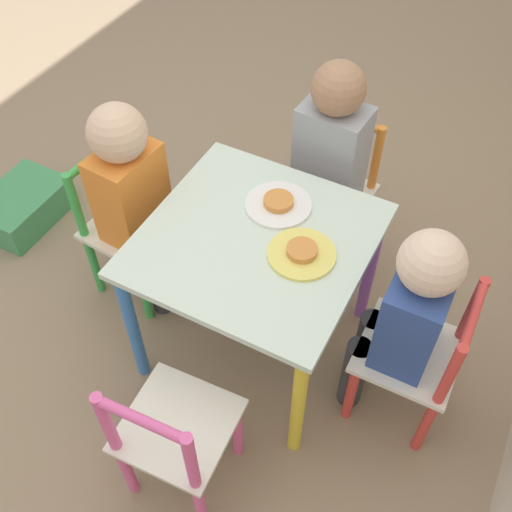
{
  "coord_description": "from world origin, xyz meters",
  "views": [
    {
      "loc": [
        0.93,
        0.49,
        1.64
      ],
      "look_at": [
        0.0,
        0.0,
        0.42
      ],
      "focal_mm": 42.0,
      "sensor_mm": 36.0,
      "label": 1
    }
  ],
  "objects_px": {
    "chair_red": "(416,358)",
    "chair_pink": "(174,437)",
    "storage_bin": "(23,206)",
    "plate_back": "(302,253)",
    "plate_left": "(278,204)",
    "kids_table": "(256,257)",
    "child_left": "(328,158)",
    "child_front": "(134,193)",
    "chair_green": "(129,228)",
    "chair_orange": "(331,195)",
    "child_back": "(406,314)"
  },
  "relations": [
    {
      "from": "plate_left",
      "to": "plate_back",
      "type": "height_order",
      "value": "same"
    },
    {
      "from": "plate_back",
      "to": "child_left",
      "type": "bearing_deg",
      "value": -166.02
    },
    {
      "from": "child_back",
      "to": "child_front",
      "type": "bearing_deg",
      "value": -92.65
    },
    {
      "from": "chair_pink",
      "to": "child_front",
      "type": "distance_m",
      "value": 0.7
    },
    {
      "from": "chair_red",
      "to": "chair_green",
      "type": "xyz_separation_m",
      "value": [
        -0.03,
        -0.96,
        0.0
      ]
    },
    {
      "from": "chair_pink",
      "to": "plate_left",
      "type": "distance_m",
      "value": 0.66
    },
    {
      "from": "chair_red",
      "to": "chair_pink",
      "type": "relative_size",
      "value": 1.0
    },
    {
      "from": "chair_orange",
      "to": "chair_pink",
      "type": "distance_m",
      "value": 0.96
    },
    {
      "from": "chair_pink",
      "to": "plate_left",
      "type": "height_order",
      "value": "plate_left"
    },
    {
      "from": "plate_back",
      "to": "storage_bin",
      "type": "xyz_separation_m",
      "value": [
        -0.08,
        -1.16,
        -0.44
      ]
    },
    {
      "from": "chair_red",
      "to": "chair_pink",
      "type": "bearing_deg",
      "value": -43.72
    },
    {
      "from": "chair_orange",
      "to": "chair_pink",
      "type": "bearing_deg",
      "value": -86.58
    },
    {
      "from": "child_left",
      "to": "plate_left",
      "type": "xyz_separation_m",
      "value": [
        0.29,
        -0.03,
        0.05
      ]
    },
    {
      "from": "chair_pink",
      "to": "plate_left",
      "type": "xyz_separation_m",
      "value": [
        -0.61,
        -0.03,
        0.25
      ]
    },
    {
      "from": "chair_red",
      "to": "chair_green",
      "type": "relative_size",
      "value": 1.0
    },
    {
      "from": "kids_table",
      "to": "child_front",
      "type": "distance_m",
      "value": 0.42
    },
    {
      "from": "kids_table",
      "to": "chair_red",
      "type": "bearing_deg",
      "value": 90.74
    },
    {
      "from": "child_front",
      "to": "storage_bin",
      "type": "distance_m",
      "value": 0.72
    },
    {
      "from": "chair_green",
      "to": "chair_pink",
      "type": "relative_size",
      "value": 1.0
    },
    {
      "from": "child_front",
      "to": "plate_left",
      "type": "relative_size",
      "value": 4.02
    },
    {
      "from": "chair_red",
      "to": "child_back",
      "type": "relative_size",
      "value": 0.74
    },
    {
      "from": "child_left",
      "to": "child_back",
      "type": "height_order",
      "value": "child_left"
    },
    {
      "from": "chair_orange",
      "to": "chair_pink",
      "type": "height_order",
      "value": "same"
    },
    {
      "from": "chair_red",
      "to": "chair_pink",
      "type": "distance_m",
      "value": 0.66
    },
    {
      "from": "kids_table",
      "to": "plate_back",
      "type": "xyz_separation_m",
      "value": [
        0.0,
        0.13,
        0.09
      ]
    },
    {
      "from": "kids_table",
      "to": "plate_left",
      "type": "height_order",
      "value": "plate_left"
    },
    {
      "from": "kids_table",
      "to": "chair_orange",
      "type": "xyz_separation_m",
      "value": [
        -0.48,
        0.03,
        -0.16
      ]
    },
    {
      "from": "chair_green",
      "to": "chair_red",
      "type": "bearing_deg",
      "value": -87.35
    },
    {
      "from": "chair_pink",
      "to": "child_front",
      "type": "relative_size",
      "value": 0.71
    },
    {
      "from": "chair_orange",
      "to": "child_back",
      "type": "xyz_separation_m",
      "value": [
        0.47,
        0.39,
        0.17
      ]
    },
    {
      "from": "plate_left",
      "to": "kids_table",
      "type": "bearing_deg",
      "value": -0.0
    },
    {
      "from": "plate_back",
      "to": "chair_green",
      "type": "bearing_deg",
      "value": -93.59
    },
    {
      "from": "storage_bin",
      "to": "child_back",
      "type": "bearing_deg",
      "value": 87.01
    },
    {
      "from": "chair_green",
      "to": "child_front",
      "type": "distance_m",
      "value": 0.19
    },
    {
      "from": "child_front",
      "to": "plate_back",
      "type": "distance_m",
      "value": 0.55
    },
    {
      "from": "chair_pink",
      "to": "plate_back",
      "type": "relative_size",
      "value": 2.97
    },
    {
      "from": "child_left",
      "to": "storage_bin",
      "type": "bearing_deg",
      "value": -158.71
    },
    {
      "from": "storage_bin",
      "to": "plate_left",
      "type": "bearing_deg",
      "value": 92.74
    },
    {
      "from": "storage_bin",
      "to": "plate_back",
      "type": "bearing_deg",
      "value": 86.01
    },
    {
      "from": "chair_orange",
      "to": "kids_table",
      "type": "bearing_deg",
      "value": -90.0
    },
    {
      "from": "child_left",
      "to": "plate_left",
      "type": "distance_m",
      "value": 0.29
    },
    {
      "from": "plate_left",
      "to": "chair_orange",
      "type": "bearing_deg",
      "value": 175.13
    },
    {
      "from": "chair_orange",
      "to": "plate_left",
      "type": "distance_m",
      "value": 0.43
    },
    {
      "from": "child_back",
      "to": "chair_green",
      "type": "bearing_deg",
      "value": -92.83
    },
    {
      "from": "chair_orange",
      "to": "chair_green",
      "type": "distance_m",
      "value": 0.67
    },
    {
      "from": "chair_red",
      "to": "child_front",
      "type": "xyz_separation_m",
      "value": [
        -0.03,
        -0.9,
        0.19
      ]
    },
    {
      "from": "plate_left",
      "to": "plate_back",
      "type": "distance_m",
      "value": 0.18
    },
    {
      "from": "child_left",
      "to": "child_front",
      "type": "relative_size",
      "value": 1.05
    },
    {
      "from": "chair_orange",
      "to": "plate_left",
      "type": "relative_size",
      "value": 2.86
    },
    {
      "from": "storage_bin",
      "to": "chair_red",
      "type": "bearing_deg",
      "value": 87.17
    }
  ]
}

